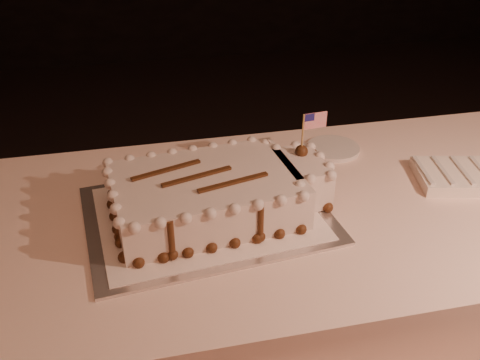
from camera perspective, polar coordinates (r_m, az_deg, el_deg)
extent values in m
cube|color=#FFD7C5|center=(1.59, 9.66, -13.28)|extent=(2.40, 0.80, 0.75)
cube|color=silver|center=(1.27, -3.53, -3.71)|extent=(0.60, 0.48, 0.01)
cube|color=white|center=(1.27, -3.53, -3.53)|extent=(0.54, 0.43, 0.00)
cube|color=silver|center=(1.24, -3.61, -1.59)|extent=(0.45, 0.32, 0.10)
cube|color=silver|center=(1.31, 6.56, 0.20)|extent=(0.12, 0.17, 0.10)
sphere|color=#4D2913|center=(1.13, -10.77, -8.64)|extent=(0.03, 0.03, 0.03)
sphere|color=#4D2913|center=(1.13, -8.17, -8.17)|extent=(0.03, 0.03, 0.03)
sphere|color=#4D2913|center=(1.14, -5.59, -7.69)|extent=(0.03, 0.03, 0.03)
sphere|color=#4D2913|center=(1.15, -3.05, -7.21)|extent=(0.03, 0.03, 0.03)
sphere|color=#4D2913|center=(1.16, -0.57, -6.72)|extent=(0.03, 0.03, 0.03)
sphere|color=#4D2913|center=(1.18, 1.86, -6.22)|extent=(0.03, 0.03, 0.03)
sphere|color=#4D2913|center=(1.19, 4.23, -5.73)|extent=(0.03, 0.03, 0.03)
sphere|color=#4D2913|center=(1.21, 6.52, -5.24)|extent=(0.03, 0.03, 0.03)
sphere|color=#4D2913|center=(1.24, 6.16, -4.06)|extent=(0.03, 0.03, 0.03)
sphere|color=#4D2913|center=(1.27, 7.24, -3.32)|extent=(0.03, 0.03, 0.03)
sphere|color=#4D2913|center=(1.29, 9.35, -2.89)|extent=(0.03, 0.03, 0.03)
sphere|color=#4D2913|center=(1.32, 9.16, -1.91)|extent=(0.03, 0.03, 0.03)
sphere|color=#4D2913|center=(1.36, 8.20, -0.77)|extent=(0.03, 0.03, 0.03)
sphere|color=#4D2913|center=(1.40, 7.29, 0.30)|extent=(0.03, 0.03, 0.03)
sphere|color=#4D2913|center=(1.40, 5.73, 0.44)|extent=(0.03, 0.03, 0.03)
sphere|color=#4D2913|center=(1.38, 3.75, 0.09)|extent=(0.03, 0.03, 0.03)
sphere|color=#4D2913|center=(1.41, 2.65, 0.76)|extent=(0.03, 0.03, 0.03)
sphere|color=#4D2913|center=(1.42, 1.21, 1.00)|extent=(0.03, 0.03, 0.03)
sphere|color=#4D2913|center=(1.40, -0.80, 0.66)|extent=(0.03, 0.03, 0.03)
sphere|color=#4D2913|center=(1.39, -2.84, 0.32)|extent=(0.03, 0.03, 0.03)
sphere|color=#4D2913|center=(1.38, -4.91, -0.03)|extent=(0.03, 0.03, 0.03)
sphere|color=#4D2913|center=(1.37, -7.02, -0.39)|extent=(0.03, 0.03, 0.03)
sphere|color=#4D2913|center=(1.36, -9.15, -0.74)|extent=(0.03, 0.03, 0.03)
sphere|color=#4D2913|center=(1.36, -11.30, -1.10)|extent=(0.03, 0.03, 0.03)
sphere|color=#4D2913|center=(1.36, -13.46, -1.46)|extent=(0.03, 0.03, 0.03)
sphere|color=#4D2913|center=(1.32, -13.48, -2.54)|extent=(0.03, 0.03, 0.03)
sphere|color=#4D2913|center=(1.27, -13.21, -3.78)|extent=(0.03, 0.03, 0.03)
sphere|color=#4D2913|center=(1.23, -12.92, -5.11)|extent=(0.03, 0.03, 0.03)
sphere|color=#4D2913|center=(1.19, -12.60, -6.54)|extent=(0.03, 0.03, 0.03)
sphere|color=#4D2913|center=(1.15, -12.27, -8.06)|extent=(0.03, 0.03, 0.03)
sphere|color=silver|center=(1.08, -11.23, -5.03)|extent=(0.03, 0.03, 0.03)
sphere|color=silver|center=(1.08, -8.51, -4.56)|extent=(0.03, 0.03, 0.03)
sphere|color=silver|center=(1.09, -5.83, -4.08)|extent=(0.03, 0.03, 0.03)
sphere|color=silver|center=(1.10, -3.18, -3.60)|extent=(0.03, 0.03, 0.03)
sphere|color=silver|center=(1.11, -0.59, -3.12)|extent=(0.03, 0.03, 0.03)
sphere|color=silver|center=(1.12, 1.94, -2.65)|extent=(0.03, 0.03, 0.03)
sphere|color=silver|center=(1.14, 4.40, -2.19)|extent=(0.03, 0.03, 0.03)
sphere|color=silver|center=(1.16, 6.78, -1.73)|extent=(0.03, 0.03, 0.03)
sphere|color=silver|center=(1.19, 6.40, -0.60)|extent=(0.03, 0.03, 0.03)
sphere|color=silver|center=(1.22, 7.52, 0.09)|extent=(0.03, 0.03, 0.03)
sphere|color=silver|center=(1.24, 9.69, 0.48)|extent=(0.03, 0.03, 0.03)
sphere|color=silver|center=(1.28, 9.49, 1.41)|extent=(0.03, 0.03, 0.03)
sphere|color=silver|center=(1.32, 8.49, 2.49)|extent=(0.03, 0.03, 0.03)
sphere|color=silver|center=(1.36, 7.54, 3.50)|extent=(0.03, 0.03, 0.03)
sphere|color=silver|center=(1.36, 5.92, 3.64)|extent=(0.03, 0.03, 0.03)
sphere|color=silver|center=(1.34, 3.88, 3.32)|extent=(0.03, 0.03, 0.03)
sphere|color=silver|center=(1.37, 2.74, 3.95)|extent=(0.03, 0.03, 0.03)
sphere|color=silver|center=(1.38, 1.25, 4.18)|extent=(0.03, 0.03, 0.03)
sphere|color=silver|center=(1.36, -0.82, 3.86)|extent=(0.03, 0.03, 0.03)
sphere|color=silver|center=(1.35, -2.94, 3.54)|extent=(0.03, 0.03, 0.03)
sphere|color=silver|center=(1.34, -5.08, 3.20)|extent=(0.03, 0.03, 0.03)
sphere|color=silver|center=(1.33, -7.26, 2.86)|extent=(0.03, 0.03, 0.03)
sphere|color=silver|center=(1.32, -9.47, 2.50)|extent=(0.03, 0.03, 0.03)
sphere|color=silver|center=(1.32, -11.69, 2.14)|extent=(0.03, 0.03, 0.03)
sphere|color=silver|center=(1.31, -13.92, 1.78)|extent=(0.03, 0.03, 0.03)
sphere|color=silver|center=(1.27, -13.96, 0.76)|extent=(0.03, 0.03, 0.03)
sphere|color=silver|center=(1.23, -13.70, -0.41)|extent=(0.03, 0.03, 0.03)
sphere|color=silver|center=(1.18, -13.42, -1.67)|extent=(0.03, 0.03, 0.03)
sphere|color=silver|center=(1.14, -13.11, -3.02)|extent=(0.03, 0.03, 0.03)
sphere|color=silver|center=(1.10, -12.78, -4.49)|extent=(0.03, 0.03, 0.03)
cylinder|color=#4D2913|center=(1.11, -7.34, -6.31)|extent=(0.01, 0.01, 0.09)
sphere|color=#4D2913|center=(1.14, -7.20, -7.91)|extent=(0.02, 0.02, 0.02)
cylinder|color=#4D2913|center=(1.15, 2.20, -4.50)|extent=(0.01, 0.01, 0.09)
sphere|color=#4D2913|center=(1.18, 2.16, -6.08)|extent=(0.02, 0.02, 0.02)
cylinder|color=#4D2913|center=(1.24, 7.10, -1.78)|extent=(0.01, 0.01, 0.09)
sphere|color=#4D2913|center=(1.26, 6.98, -3.30)|extent=(0.02, 0.02, 0.02)
cylinder|color=#4D2913|center=(1.36, 7.75, 1.42)|extent=(0.01, 0.01, 0.09)
sphere|color=#4D2913|center=(1.38, 7.63, -0.01)|extent=(0.02, 0.02, 0.02)
cylinder|color=#4D2913|center=(1.40, 2.42, 2.63)|extent=(0.01, 0.01, 0.09)
sphere|color=#4D2913|center=(1.42, 2.38, 1.22)|extent=(0.02, 0.02, 0.02)
cylinder|color=#4D2913|center=(1.36, -5.26, 1.44)|extent=(0.01, 0.01, 0.09)
sphere|color=#4D2913|center=(1.38, -5.18, 0.00)|extent=(0.02, 0.02, 0.02)
cylinder|color=#4D2913|center=(1.34, -13.40, 0.10)|extent=(0.01, 0.01, 0.09)
sphere|color=#4D2913|center=(1.36, -13.20, -1.34)|extent=(0.02, 0.02, 0.02)
cylinder|color=#4D2913|center=(1.18, -12.96, -4.36)|extent=(0.01, 0.01, 0.09)
sphere|color=#4D2913|center=(1.20, -12.74, -5.91)|extent=(0.02, 0.02, 0.02)
cube|color=#4D2913|center=(1.24, -7.86, 1.07)|extent=(0.17, 0.06, 0.01)
cube|color=#4D2913|center=(1.21, -4.61, 0.39)|extent=(0.17, 0.06, 0.01)
cube|color=#4D2913|center=(1.18, -0.73, -0.24)|extent=(0.17, 0.05, 0.01)
sphere|color=#4D2913|center=(1.31, 6.57, 3.05)|extent=(0.03, 0.03, 0.03)
cylinder|color=tan|center=(1.29, 6.67, 4.53)|extent=(0.00, 0.00, 0.12)
cube|color=red|center=(1.29, 8.05, 6.30)|extent=(0.06, 0.01, 0.04)
cube|color=navy|center=(1.28, 7.42, 6.65)|extent=(0.02, 0.01, 0.02)
cube|color=white|center=(1.51, 22.50, 0.39)|extent=(0.26, 0.21, 0.03)
cube|color=silver|center=(1.47, 18.94, 1.02)|extent=(0.03, 0.14, 0.01)
cube|color=silver|center=(1.49, 20.81, 1.00)|extent=(0.03, 0.14, 0.01)
cube|color=silver|center=(1.50, 22.64, 0.99)|extent=(0.03, 0.14, 0.01)
cylinder|color=silver|center=(1.58, 9.88, 3.34)|extent=(0.15, 0.15, 0.01)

